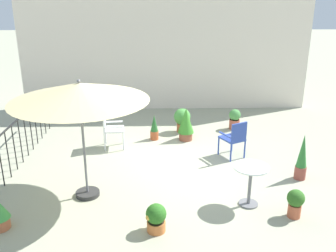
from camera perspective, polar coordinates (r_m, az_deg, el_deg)
name	(u,v)px	position (r m, az deg, el deg)	size (l,w,h in m)	color
ground_plane	(168,168)	(8.17, 0.02, -6.34)	(60.00, 60.00, 0.00)	#A2A388
villa_facade	(165,40)	(11.88, -0.48, 12.95)	(8.95, 0.30, 4.35)	silver
terrace_railing	(13,140)	(8.46, -22.38, -1.95)	(0.03, 5.39, 1.01)	black
patio_umbrella_0	(79,93)	(6.55, -13.26, 4.91)	(2.38, 2.38, 2.21)	#2D2D2D
cafe_table_0	(250,179)	(6.78, 12.36, -7.79)	(0.62, 0.62, 0.75)	white
patio_chair_0	(110,127)	(9.11, -8.70, -0.18)	(0.51, 0.50, 0.88)	white
patio_chair_1	(235,137)	(8.59, 10.04, -1.65)	(0.61, 0.64, 0.88)	#2B439C
potted_plant_0	(156,218)	(6.09, -1.84, -13.68)	(0.33, 0.35, 0.48)	#CE7238
potted_plant_1	(186,123)	(9.51, 2.73, 0.41)	(0.41, 0.41, 0.84)	brown
potted_plant_2	(235,119)	(10.47, 10.07, 1.10)	(0.31, 0.31, 0.56)	#AF5540
potted_plant_3	(182,119)	(10.07, 2.16, 1.12)	(0.44, 0.44, 0.65)	#A35731
potted_plant_5	(302,158)	(7.99, 19.62, -4.58)	(0.23, 0.23, 0.96)	#95483B
potted_plant_6	(295,202)	(6.74, 18.72, -10.85)	(0.29, 0.29, 0.50)	#BA5C3D
potted_plant_7	(154,128)	(9.57, -2.09, -0.28)	(0.21, 0.21, 0.66)	#B6552E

